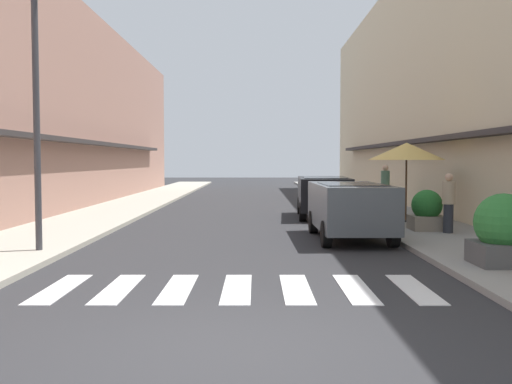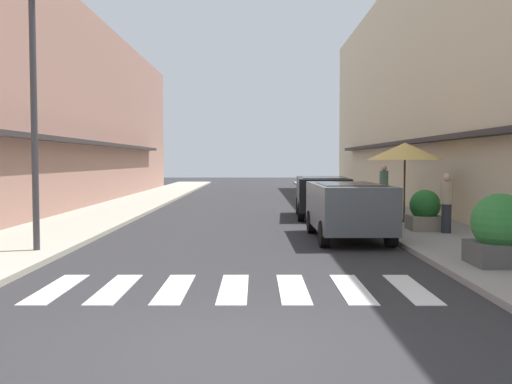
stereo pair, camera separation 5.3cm
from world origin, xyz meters
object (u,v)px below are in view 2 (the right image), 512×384
at_px(street_lamp, 44,85).
at_px(pedestrian_walking_near, 449,202).
at_px(parked_car_mid, 324,192).
at_px(pedestrian_walking_far, 386,186).
at_px(parked_car_near, 350,205).
at_px(planter_corner, 503,231).
at_px(cafe_umbrella, 407,152).
at_px(planter_midblock, 427,211).
at_px(planter_far, 390,198).

height_order(street_lamp, pedestrian_walking_near, street_lamp).
relative_size(parked_car_mid, pedestrian_walking_far, 2.35).
distance_m(parked_car_near, planter_corner, 4.83).
relative_size(street_lamp, pedestrian_walking_near, 3.68).
bearing_deg(parked_car_near, planter_corner, -63.51).
xyz_separation_m(cafe_umbrella, planter_corner, (-0.18, -7.76, -1.59)).
height_order(parked_car_mid, planter_midblock, parked_car_mid).
distance_m(cafe_umbrella, pedestrian_walking_near, 3.27).
height_order(parked_car_near, pedestrian_walking_far, pedestrian_walking_far).
distance_m(planter_corner, planter_far, 12.38).
relative_size(parked_car_near, parked_car_mid, 1.00).
bearing_deg(pedestrian_walking_far, parked_car_near, 136.17).
height_order(parked_car_mid, planter_corner, parked_car_mid).
distance_m(cafe_umbrella, planter_midblock, 2.82).
xyz_separation_m(planter_midblock, pedestrian_walking_far, (0.32, 6.72, 0.41)).
distance_m(parked_car_mid, street_lamp, 11.29).
xyz_separation_m(parked_car_near, planter_midblock, (2.34, 1.19, -0.27)).
height_order(cafe_umbrella, planter_corner, cafe_umbrella).
xyz_separation_m(parked_car_near, planter_corner, (2.15, -4.32, -0.17)).
distance_m(parked_car_mid, cafe_umbrella, 3.70).
height_order(planter_corner, pedestrian_walking_near, pedestrian_walking_near).
height_order(planter_midblock, planter_far, planter_midblock).
bearing_deg(planter_far, planter_midblock, -94.17).
relative_size(street_lamp, planter_corner, 4.41).
bearing_deg(cafe_umbrella, planter_corner, -91.33).
xyz_separation_m(planter_far, pedestrian_walking_near, (-0.12, -7.54, 0.40)).
bearing_deg(planter_midblock, parked_car_near, -153.11).
bearing_deg(planter_corner, planter_far, 86.80).
bearing_deg(pedestrian_walking_near, pedestrian_walking_far, 65.09).
distance_m(planter_midblock, pedestrian_walking_near, 0.84).
bearing_deg(cafe_umbrella, planter_midblock, -89.73).
distance_m(street_lamp, planter_corner, 9.76).
relative_size(parked_car_near, pedestrian_walking_far, 2.35).
relative_size(parked_car_mid, cafe_umbrella, 1.66).
distance_m(pedestrian_walking_near, pedestrian_walking_far, 7.40).
xyz_separation_m(cafe_umbrella, pedestrian_walking_near, (0.39, -2.93, -1.38)).
bearing_deg(parked_car_mid, parked_car_near, -90.00).
bearing_deg(pedestrian_walking_far, planter_far, -78.80).
bearing_deg(planter_far, parked_car_mid, -143.50).
xyz_separation_m(parked_car_near, cafe_umbrella, (2.33, 3.44, 1.42)).
relative_size(street_lamp, planter_far, 6.11).
bearing_deg(planter_midblock, planter_corner, -91.99).
xyz_separation_m(parked_car_mid, cafe_umbrella, (2.33, -2.50, 1.42)).
bearing_deg(street_lamp, planter_corner, -11.28).
distance_m(street_lamp, planter_midblock, 10.47).
xyz_separation_m(planter_midblock, pedestrian_walking_near, (0.38, -0.68, 0.31)).
height_order(planter_corner, pedestrian_walking_far, pedestrian_walking_far).
xyz_separation_m(planter_corner, planter_midblock, (0.19, 5.50, -0.11)).
height_order(street_lamp, planter_midblock, street_lamp).
bearing_deg(pedestrian_walking_far, cafe_umbrella, 150.57).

